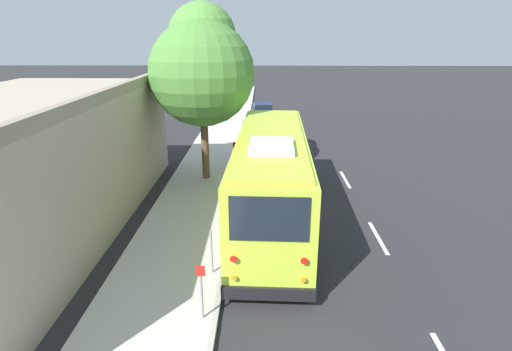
% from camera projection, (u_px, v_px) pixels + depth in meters
% --- Properties ---
extents(ground_plane, '(160.00, 160.00, 0.00)m').
position_uv_depth(ground_plane, '(282.00, 211.00, 16.23)').
color(ground_plane, '#28282B').
extents(sidewalk_slab, '(80.00, 3.26, 0.15)m').
position_uv_depth(sidewalk_slab, '(192.00, 209.00, 16.26)').
color(sidewalk_slab, beige).
rests_on(sidewalk_slab, ground).
extents(curb_strip, '(80.00, 0.14, 0.15)m').
position_uv_depth(curb_strip, '(234.00, 209.00, 16.24)').
color(curb_strip, '#AAA69D').
rests_on(curb_strip, ground).
extents(shuttle_bus, '(10.63, 2.84, 3.58)m').
position_uv_depth(shuttle_bus, '(271.00, 174.00, 14.75)').
color(shuttle_bus, '#BCDB38').
rests_on(shuttle_bus, ground).
extents(parked_sedan_tan, '(4.20, 1.84, 1.31)m').
position_uv_depth(parked_sedan_tan, '(263.00, 130.00, 27.23)').
color(parked_sedan_tan, tan).
rests_on(parked_sedan_tan, ground).
extents(parked_sedan_navy, '(4.44, 2.04, 1.33)m').
position_uv_depth(parked_sedan_navy, '(262.00, 111.00, 33.89)').
color(parked_sedan_navy, '#19234C').
rests_on(parked_sedan_navy, ground).
extents(street_tree, '(4.76, 4.76, 8.07)m').
position_uv_depth(street_tree, '(202.00, 66.00, 17.99)').
color(street_tree, brown).
rests_on(street_tree, sidewalk_slab).
extents(sign_post_near, '(0.06, 0.22, 1.49)m').
position_uv_depth(sign_post_near, '(202.00, 292.00, 9.67)').
color(sign_post_near, gray).
rests_on(sign_post_near, sidewalk_slab).
extents(sign_post_far, '(0.06, 0.06, 1.38)m').
position_uv_depth(sign_post_far, '(212.00, 252.00, 11.58)').
color(sign_post_far, gray).
rests_on(sign_post_far, sidewalk_slab).
extents(fire_hydrant, '(0.22, 0.22, 0.81)m').
position_uv_depth(fire_hydrant, '(235.00, 149.00, 23.07)').
color(fire_hydrant, red).
rests_on(fire_hydrant, sidewalk_slab).
extents(building_backdrop, '(16.25, 7.28, 5.07)m').
position_uv_depth(building_backdrop, '(4.00, 173.00, 13.60)').
color(building_backdrop, tan).
rests_on(building_backdrop, ground).
extents(lane_stripe_mid, '(2.40, 0.14, 0.01)m').
position_uv_depth(lane_stripe_mid, '(378.00, 237.00, 14.14)').
color(lane_stripe_mid, silver).
rests_on(lane_stripe_mid, ground).
extents(lane_stripe_ahead, '(2.40, 0.14, 0.01)m').
position_uv_depth(lane_stripe_ahead, '(345.00, 179.00, 19.79)').
color(lane_stripe_ahead, silver).
rests_on(lane_stripe_ahead, ground).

